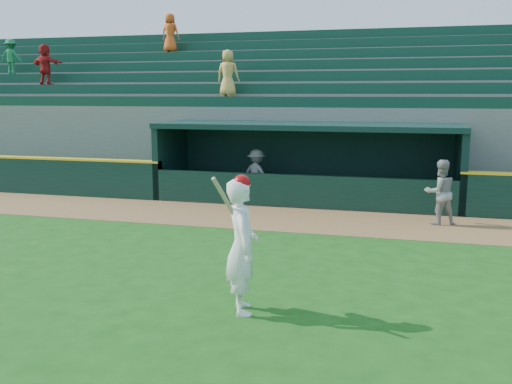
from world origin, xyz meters
TOP-DOWN VIEW (x-y plane):
  - ground at (0.00, 0.00)m, footprint 120.00×120.00m
  - warning_track at (0.00, 4.90)m, footprint 40.00×3.00m
  - dugout_player_front at (3.94, 5.33)m, footprint 1.01×0.91m
  - dugout_player_inside at (-1.61, 7.63)m, footprint 1.19×0.96m
  - dugout at (0.00, 8.00)m, footprint 9.40×2.80m
  - stands at (-0.01, 12.56)m, footprint 34.50×6.31m
  - batter_at_plate at (0.70, -1.82)m, footprint 0.77×0.90m

SIDE VIEW (x-z plane):
  - ground at x=0.00m, z-range 0.00..0.00m
  - warning_track at x=0.00m, z-range 0.00..0.01m
  - dugout_player_inside at x=-1.61m, z-range 0.00..1.61m
  - dugout_player_front at x=3.94m, z-range 0.00..1.70m
  - batter_at_plate at x=0.70m, z-range -0.01..2.17m
  - dugout at x=0.00m, z-range 0.13..2.59m
  - stands at x=-0.01m, z-range -0.94..5.73m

